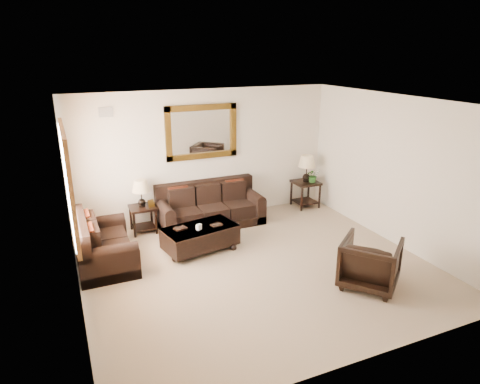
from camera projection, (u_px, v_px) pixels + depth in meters
name	position (u px, v px, depth m)	size (l,w,h in m)	color
room	(258.00, 190.00, 6.66)	(5.51, 5.01, 2.71)	tan
window	(69.00, 183.00, 6.36)	(0.07, 1.96, 1.66)	white
mirror	(202.00, 132.00, 8.62)	(1.50, 0.06, 1.10)	#542F10
air_vent	(106.00, 112.00, 7.78)	(0.25, 0.02, 0.18)	#999999
sofa	(210.00, 209.00, 8.78)	(2.10, 0.91, 0.86)	black
loveseat	(101.00, 247.00, 7.11)	(0.91, 1.52, 0.86)	black
end_table_left	(142.00, 199.00, 8.26)	(0.48, 0.48, 1.07)	black
end_table_right	(306.00, 174.00, 9.61)	(0.54, 0.54, 1.20)	black
coffee_table	(200.00, 236.00, 7.63)	(1.41, 0.94, 0.55)	black
armchair	(370.00, 261.00, 6.42)	(0.81, 0.76, 0.84)	black
potted_plant	(313.00, 177.00, 9.59)	(0.29, 0.32, 0.25)	#23541C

